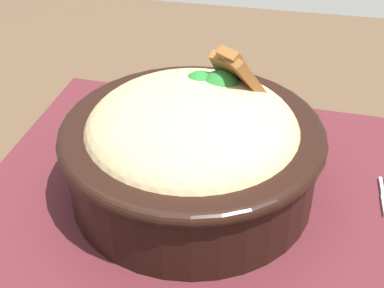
# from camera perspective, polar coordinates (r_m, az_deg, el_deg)

# --- Properties ---
(table) EXTENTS (1.39, 0.89, 0.72)m
(table) POSITION_cam_1_polar(r_m,az_deg,el_deg) (0.53, 5.09, -12.45)
(table) COLOR #4C3826
(table) RESTS_ON ground_plane
(placemat) EXTENTS (0.49, 0.35, 0.00)m
(placemat) POSITION_cam_1_polar(r_m,az_deg,el_deg) (0.49, 6.42, -6.20)
(placemat) COLOR #47191E
(placemat) RESTS_ON table
(bowl) EXTENTS (0.22, 0.22, 0.12)m
(bowl) POSITION_cam_1_polar(r_m,az_deg,el_deg) (0.47, 0.05, -0.15)
(bowl) COLOR black
(bowl) RESTS_ON placemat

